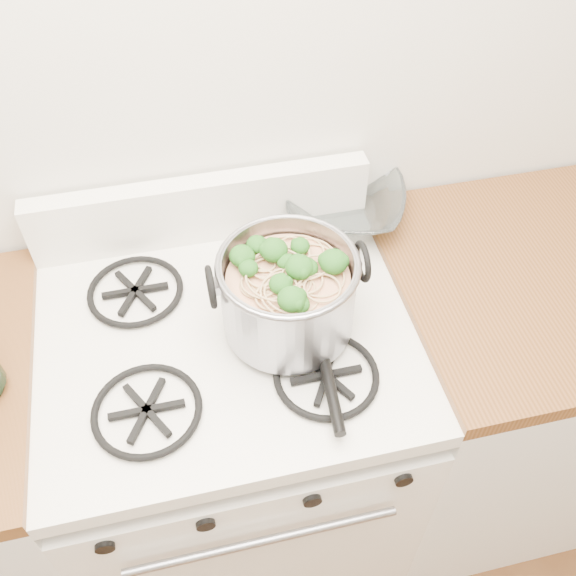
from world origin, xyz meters
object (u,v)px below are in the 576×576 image
Objects in this scene: gas_range at (239,446)px; spatula at (316,321)px; glass_bowl at (345,209)px; stock_pot at (288,294)px.

spatula is (0.18, -0.03, 0.50)m from gas_range.
gas_range is 0.66m from glass_bowl.
gas_range is at bearing 175.09° from spatula.
spatula is at bearing -115.90° from glass_bowl.
stock_pot is at bearing 165.20° from spatula.
glass_bowl reaches higher than spatula.
stock_pot is 0.97× the size of spatula.
stock_pot is 0.09m from spatula.
spatula is 0.35m from glass_bowl.
glass_bowl is (0.15, 0.31, 0.00)m from spatula.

